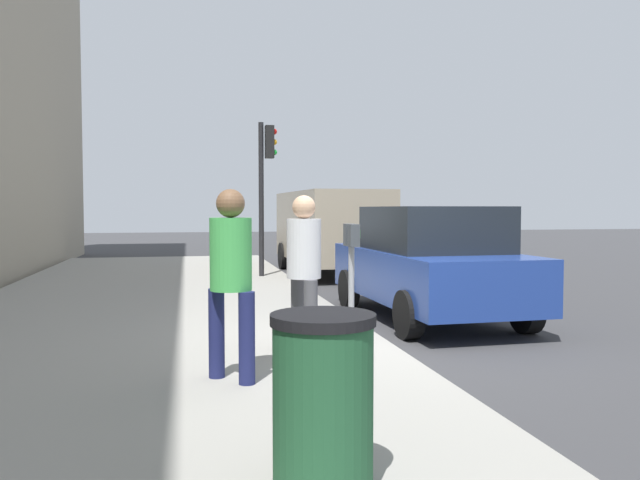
# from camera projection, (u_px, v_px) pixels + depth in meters

# --- Properties ---
(ground_plane) EXTENTS (80.00, 80.00, 0.00)m
(ground_plane) POSITION_uv_depth(u_px,v_px,m) (381.00, 348.00, 7.92)
(ground_plane) COLOR #38383A
(ground_plane) RESTS_ON ground
(sidewalk_slab) EXTENTS (28.00, 6.00, 0.15)m
(sidewalk_slab) POSITION_uv_depth(u_px,v_px,m) (131.00, 353.00, 7.30)
(sidewalk_slab) COLOR gray
(sidewalk_slab) RESTS_ON ground_plane
(parking_meter) EXTENTS (0.36, 0.12, 1.41)m
(parking_meter) POSITION_uv_depth(u_px,v_px,m) (352.00, 258.00, 7.40)
(parking_meter) COLOR gray
(parking_meter) RESTS_ON sidewalk_slab
(pedestrian_at_meter) EXTENTS (0.52, 0.38, 1.73)m
(pedestrian_at_meter) POSITION_uv_depth(u_px,v_px,m) (304.00, 261.00, 6.97)
(pedestrian_at_meter) COLOR #47474C
(pedestrian_at_meter) RESTS_ON sidewalk_slab
(pedestrian_bystander) EXTENTS (0.44, 0.41, 1.77)m
(pedestrian_bystander) POSITION_uv_depth(u_px,v_px,m) (231.00, 268.00, 5.81)
(pedestrian_bystander) COLOR #191E4C
(pedestrian_bystander) RESTS_ON sidewalk_slab
(parked_sedan_near) EXTENTS (4.45, 2.07, 1.77)m
(parked_sedan_near) POSITION_uv_depth(u_px,v_px,m) (429.00, 262.00, 9.93)
(parked_sedan_near) COLOR navy
(parked_sedan_near) RESTS_ON ground_plane
(parked_van_far) EXTENTS (5.25, 2.22, 2.18)m
(parked_van_far) POSITION_uv_depth(u_px,v_px,m) (330.00, 227.00, 16.77)
(parked_van_far) COLOR gray
(parked_van_far) RESTS_ON ground_plane
(traffic_signal) EXTENTS (0.24, 0.44, 3.60)m
(traffic_signal) POSITION_uv_depth(u_px,v_px,m) (265.00, 173.00, 14.88)
(traffic_signal) COLOR black
(traffic_signal) RESTS_ON sidewalk_slab
(trash_bin) EXTENTS (0.59, 0.59, 1.01)m
(trash_bin) POSITION_uv_depth(u_px,v_px,m) (323.00, 404.00, 3.51)
(trash_bin) COLOR #1E4C2D
(trash_bin) RESTS_ON sidewalk_slab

